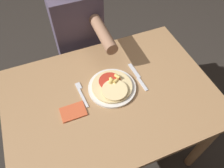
{
  "coord_description": "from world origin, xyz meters",
  "views": [
    {
      "loc": [
        -0.24,
        -0.63,
        1.73
      ],
      "look_at": [
        0.02,
        0.04,
        0.78
      ],
      "focal_mm": 35.0,
      "sensor_mm": 36.0,
      "label": 1
    }
  ],
  "objects_px": {
    "fork": "(81,93)",
    "plate": "(112,88)",
    "dining_table": "(111,106)",
    "pizza": "(113,86)",
    "knife": "(138,77)",
    "person_diner": "(79,37)"
  },
  "relations": [
    {
      "from": "fork",
      "to": "person_diner",
      "type": "bearing_deg",
      "value": 75.25
    },
    {
      "from": "fork",
      "to": "dining_table",
      "type": "bearing_deg",
      "value": -25.63
    },
    {
      "from": "dining_table",
      "to": "knife",
      "type": "bearing_deg",
      "value": 15.34
    },
    {
      "from": "dining_table",
      "to": "fork",
      "type": "xyz_separation_m",
      "value": [
        -0.15,
        0.07,
        0.12
      ]
    },
    {
      "from": "plate",
      "to": "person_diner",
      "type": "bearing_deg",
      "value": 93.81
    },
    {
      "from": "dining_table",
      "to": "plate",
      "type": "xyz_separation_m",
      "value": [
        0.02,
        0.04,
        0.12
      ]
    },
    {
      "from": "pizza",
      "to": "plate",
      "type": "bearing_deg",
      "value": 102.92
    },
    {
      "from": "fork",
      "to": "knife",
      "type": "relative_size",
      "value": 0.8
    },
    {
      "from": "knife",
      "to": "person_diner",
      "type": "distance_m",
      "value": 0.57
    },
    {
      "from": "knife",
      "to": "person_diner",
      "type": "xyz_separation_m",
      "value": [
        -0.21,
        0.53,
        -0.05
      ]
    },
    {
      "from": "fork",
      "to": "plate",
      "type": "bearing_deg",
      "value": -10.74
    },
    {
      "from": "plate",
      "to": "pizza",
      "type": "height_order",
      "value": "pizza"
    },
    {
      "from": "knife",
      "to": "person_diner",
      "type": "height_order",
      "value": "person_diner"
    },
    {
      "from": "plate",
      "to": "fork",
      "type": "xyz_separation_m",
      "value": [
        -0.17,
        0.03,
        -0.0
      ]
    },
    {
      "from": "plate",
      "to": "pizza",
      "type": "relative_size",
      "value": 1.19
    },
    {
      "from": "dining_table",
      "to": "fork",
      "type": "distance_m",
      "value": 0.2
    },
    {
      "from": "dining_table",
      "to": "pizza",
      "type": "xyz_separation_m",
      "value": [
        0.02,
        0.03,
        0.14
      ]
    },
    {
      "from": "fork",
      "to": "knife",
      "type": "distance_m",
      "value": 0.34
    },
    {
      "from": "plate",
      "to": "knife",
      "type": "relative_size",
      "value": 1.2
    },
    {
      "from": "pizza",
      "to": "fork",
      "type": "distance_m",
      "value": 0.18
    },
    {
      "from": "fork",
      "to": "knife",
      "type": "height_order",
      "value": "same"
    },
    {
      "from": "plate",
      "to": "person_diner",
      "type": "distance_m",
      "value": 0.54
    }
  ]
}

